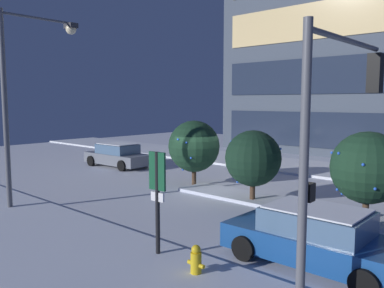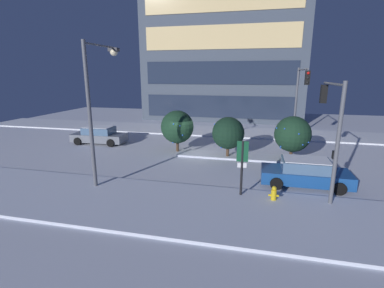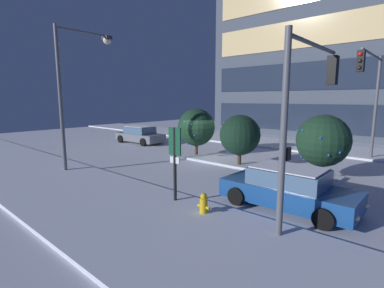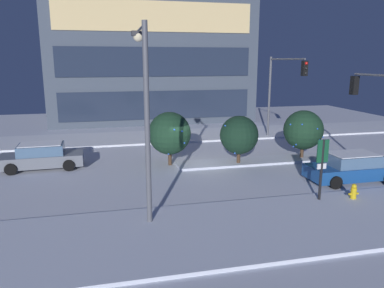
# 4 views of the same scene
# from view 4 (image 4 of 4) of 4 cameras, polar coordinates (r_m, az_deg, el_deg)

# --- Properties ---
(ground) EXTENTS (52.00, 52.00, 0.00)m
(ground) POSITION_cam_4_polar(r_m,az_deg,el_deg) (22.40, -0.44, -3.39)
(ground) COLOR silver
(curb_strip_near) EXTENTS (52.00, 5.20, 0.14)m
(curb_strip_near) POSITION_cam_4_polar(r_m,az_deg,el_deg) (14.39, 7.58, -12.62)
(curb_strip_near) COLOR silver
(curb_strip_near) RESTS_ON ground
(curb_strip_far) EXTENTS (52.00, 5.20, 0.14)m
(curb_strip_far) POSITION_cam_4_polar(r_m,az_deg,el_deg) (30.85, -4.08, 1.17)
(curb_strip_far) COLOR silver
(curb_strip_far) RESTS_ON ground
(median_strip) EXTENTS (9.00, 1.80, 0.14)m
(median_strip) POSITION_cam_4_polar(r_m,az_deg,el_deg) (23.41, 8.63, -2.65)
(median_strip) COLOR silver
(median_strip) RESTS_ON ground
(car_near) EXTENTS (4.74, 2.15, 1.49)m
(car_near) POSITION_cam_4_polar(r_m,az_deg,el_deg) (21.23, 23.17, -3.35)
(car_near) COLOR #19478C
(car_near) RESTS_ON ground
(car_far) EXTENTS (4.78, 2.22, 1.49)m
(car_far) POSITION_cam_4_polar(r_m,az_deg,el_deg) (23.45, -21.96, -1.79)
(car_far) COLOR slate
(car_far) RESTS_ON ground
(traffic_light_corner_near_right) EXTENTS (0.32, 4.25, 5.67)m
(traffic_light_corner_near_right) POSITION_cam_4_polar(r_m,az_deg,el_deg) (20.53, 26.95, 4.89)
(traffic_light_corner_near_right) COLOR #565960
(traffic_light_corner_near_right) RESTS_ON ground
(traffic_light_corner_far_right) EXTENTS (0.32, 5.61, 6.48)m
(traffic_light_corner_far_right) POSITION_cam_4_polar(r_m,az_deg,el_deg) (29.01, 13.66, 9.11)
(traffic_light_corner_far_right) COLOR #565960
(traffic_light_corner_far_right) RESTS_ON ground
(street_lamp_arched) EXTENTS (0.56, 3.17, 7.53)m
(street_lamp_arched) POSITION_cam_4_polar(r_m,az_deg,el_deg) (14.39, -7.31, 7.57)
(street_lamp_arched) COLOR #565960
(street_lamp_arched) RESTS_ON ground
(fire_hydrant) EXTENTS (0.48, 0.26, 0.82)m
(fire_hydrant) POSITION_cam_4_polar(r_m,az_deg,el_deg) (18.32, 23.42, -6.87)
(fire_hydrant) COLOR gold
(fire_hydrant) RESTS_ON ground
(parking_info_sign) EXTENTS (0.55, 0.12, 2.85)m
(parking_info_sign) POSITION_cam_4_polar(r_m,az_deg,el_deg) (17.23, 19.21, -2.72)
(parking_info_sign) COLOR black
(parking_info_sign) RESTS_ON ground
(decorated_tree_median) EXTENTS (2.48, 2.49, 3.15)m
(decorated_tree_median) POSITION_cam_4_polar(r_m,az_deg,el_deg) (24.55, 16.63, 2.07)
(decorated_tree_median) COLOR #473323
(decorated_tree_median) RESTS_ON ground
(decorated_tree_left_of_median) EXTENTS (2.54, 2.54, 3.23)m
(decorated_tree_left_of_median) POSITION_cam_4_polar(r_m,az_deg,el_deg) (22.24, -3.44, 1.64)
(decorated_tree_left_of_median) COLOR #473323
(decorated_tree_left_of_median) RESTS_ON ground
(decorated_tree_right_of_median) EXTENTS (2.30, 2.36, 2.99)m
(decorated_tree_right_of_median) POSITION_cam_4_polar(r_m,az_deg,el_deg) (22.43, 7.20, 1.36)
(decorated_tree_right_of_median) COLOR #473323
(decorated_tree_right_of_median) RESTS_ON ground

